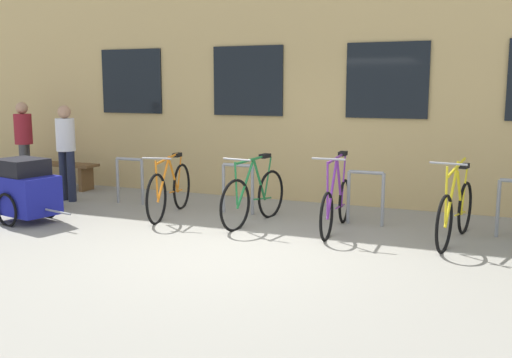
{
  "coord_description": "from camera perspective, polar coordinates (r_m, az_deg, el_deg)",
  "views": [
    {
      "loc": [
        2.86,
        -6.25,
        1.97
      ],
      "look_at": [
        -0.39,
        1.6,
        0.62
      ],
      "focal_mm": 40.92,
      "sensor_mm": 36.0,
      "label": 1
    }
  ],
  "objects": [
    {
      "name": "wooden_bench",
      "position": [
        12.02,
        -19.04,
        0.92
      ],
      "size": [
        1.83,
        0.4,
        0.5
      ],
      "color": "brown",
      "rests_on": "ground"
    },
    {
      "name": "bicycle_green",
      "position": [
        8.43,
        -0.2,
        -1.72
      ],
      "size": [
        0.44,
        1.71,
        1.01
      ],
      "color": "black",
      "rests_on": "ground"
    },
    {
      "name": "bicycle_purple",
      "position": [
        8.1,
        7.84,
        -2.36
      ],
      "size": [
        0.44,
        1.74,
        1.08
      ],
      "color": "black",
      "rests_on": "ground"
    },
    {
      "name": "storefront_building",
      "position": [
        12.61,
        9.57,
        13.72
      ],
      "size": [
        28.0,
        5.6,
        6.04
      ],
      "color": "tan",
      "rests_on": "ground"
    },
    {
      "name": "person_browsing",
      "position": [
        11.76,
        -21.75,
        3.54
      ],
      "size": [
        0.32,
        0.33,
        1.68
      ],
      "color": "#3F3F42",
      "rests_on": "ground"
    },
    {
      "name": "bicycle_yellow",
      "position": [
        7.85,
        18.92,
        -3.02
      ],
      "size": [
        0.47,
        1.8,
        1.1
      ],
      "color": "black",
      "rests_on": "ground"
    },
    {
      "name": "bike_trailer",
      "position": [
        9.16,
        -21.62,
        -0.91
      ],
      "size": [
        1.48,
        0.79,
        0.95
      ],
      "color": "navy",
      "rests_on": "ground"
    },
    {
      "name": "backpack",
      "position": [
        10.1,
        -19.38,
        -1.44
      ],
      "size": [
        0.34,
        0.3,
        0.44
      ],
      "primitive_type": "cube",
      "rotation": [
        0.0,
        0.0,
        -0.43
      ],
      "color": "black",
      "rests_on": "ground"
    },
    {
      "name": "person_by_bench",
      "position": [
        10.54,
        -18.08,
        3.06
      ],
      "size": [
        0.35,
        0.32,
        1.65
      ],
      "color": "#1E2338",
      "rests_on": "ground"
    },
    {
      "name": "ground_plane",
      "position": [
        7.15,
        -2.03,
        -6.94
      ],
      "size": [
        42.0,
        42.0,
        0.0
      ],
      "primitive_type": "plane",
      "color": "gray"
    },
    {
      "name": "bicycle_orange",
      "position": [
        9.05,
        -8.43,
        -1.06
      ],
      "size": [
        0.49,
        1.82,
        0.98
      ],
      "color": "black",
      "rests_on": "ground"
    },
    {
      "name": "bike_rack",
      "position": [
        8.71,
        4.22,
        -0.86
      ],
      "size": [
        6.54,
        0.05,
        0.79
      ],
      "color": "gray",
      "rests_on": "ground"
    }
  ]
}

